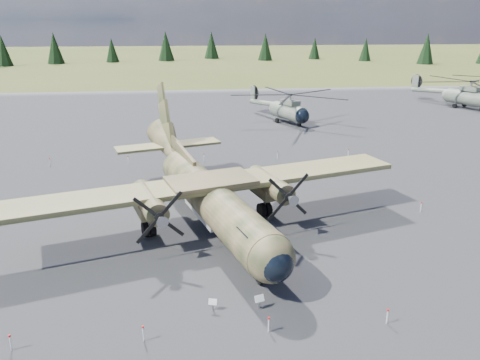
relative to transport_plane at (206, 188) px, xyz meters
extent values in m
plane|color=brown|center=(0.40, 0.19, -2.76)|extent=(500.00, 500.00, 0.00)
cube|color=#595A5E|center=(0.40, 10.19, -2.76)|extent=(120.00, 120.00, 0.04)
cylinder|color=#333C20|center=(0.44, -1.49, -0.46)|extent=(7.81, 18.08, 2.80)
sphere|color=#333C20|center=(3.00, -10.13, -0.46)|extent=(3.42, 3.42, 2.75)
sphere|color=black|center=(3.16, -10.65, -0.51)|extent=(2.51, 2.51, 2.02)
cube|color=black|center=(2.55, -8.59, 0.29)|extent=(2.38, 2.11, 0.55)
cone|color=#333C20|center=(-2.92, 9.84, 0.59)|extent=(4.59, 7.38, 4.22)
cube|color=#96999B|center=(0.16, -0.53, -1.61)|extent=(3.53, 6.30, 0.50)
cube|color=#2F3A1E|center=(0.30, -1.01, 0.69)|extent=(28.81, 11.52, 0.35)
cube|color=#333C20|center=(0.30, -1.01, 0.91)|extent=(6.79, 5.16, 0.35)
cylinder|color=#333C20|center=(-3.94, -2.58, 0.14)|extent=(2.92, 5.42, 1.50)
cube|color=#333C20|center=(-4.16, -1.81, -0.51)|extent=(2.41, 3.69, 0.80)
cone|color=gray|center=(-3.01, -5.70, 0.14)|extent=(0.99, 1.08, 0.76)
cylinder|color=black|center=(-4.16, -1.81, -2.21)|extent=(1.16, 1.31, 1.10)
cylinder|color=#333C20|center=(4.70, -0.01, 0.14)|extent=(2.92, 5.42, 1.50)
cube|color=#333C20|center=(4.48, 0.76, -0.51)|extent=(2.41, 3.69, 0.80)
cone|color=gray|center=(5.63, -3.13, 0.14)|extent=(0.99, 1.08, 0.76)
cylinder|color=black|center=(4.48, 0.76, -2.21)|extent=(1.16, 1.31, 1.10)
cube|color=#333C20|center=(-1.84, 6.19, 1.19)|extent=(2.42, 7.33, 1.68)
cube|color=#2F3A1E|center=(-3.06, 10.32, 0.64)|extent=(9.84, 4.85, 0.22)
cylinder|color=gray|center=(2.66, -8.97, -1.49)|extent=(0.17, 0.17, 0.90)
cylinder|color=black|center=(2.66, -8.97, -2.21)|extent=(0.60, 1.00, 0.94)
cylinder|color=gray|center=(13.41, 34.18, -1.07)|extent=(4.66, 6.95, 2.29)
sphere|color=black|center=(14.69, 31.15, -1.12)|extent=(2.76, 2.76, 2.10)
sphere|color=gray|center=(12.13, 37.21, -1.07)|extent=(2.76, 2.76, 2.10)
cube|color=gray|center=(13.55, 33.84, 0.39)|extent=(2.57, 3.30, 0.69)
cylinder|color=gray|center=(13.55, 33.84, 1.08)|extent=(0.43, 0.43, 0.91)
cylinder|color=gray|center=(10.80, 40.37, -0.75)|extent=(3.74, 7.49, 1.31)
cube|color=gray|center=(9.47, 43.53, 0.39)|extent=(0.68, 1.26, 2.19)
cylinder|color=black|center=(9.76, 43.66, 0.39)|extent=(0.97, 2.21, 2.38)
cylinder|color=black|center=(14.48, 31.65, -2.40)|extent=(0.48, 0.67, 0.62)
cylinder|color=black|center=(11.85, 34.71, -2.40)|extent=(0.54, 0.78, 0.73)
cylinder|color=gray|center=(11.85, 34.71, -1.92)|extent=(0.17, 0.17, 1.33)
cylinder|color=black|center=(14.12, 35.67, -2.40)|extent=(0.54, 0.78, 0.73)
cylinder|color=gray|center=(14.12, 35.67, -1.92)|extent=(0.17, 0.17, 1.33)
cylinder|color=gray|center=(46.16, 42.71, -0.93)|extent=(5.20, 7.52, 2.48)
sphere|color=gray|center=(44.69, 45.96, -0.93)|extent=(3.02, 3.02, 2.28)
cube|color=gray|center=(46.32, 42.35, 0.65)|extent=(2.84, 3.58, 0.74)
cylinder|color=gray|center=(46.32, 42.35, 1.40)|extent=(0.47, 0.47, 0.99)
cylinder|color=gray|center=(43.16, 49.34, -0.58)|extent=(4.24, 8.05, 1.42)
cube|color=gray|center=(41.63, 52.73, 0.65)|extent=(0.77, 1.35, 2.38)
cylinder|color=black|center=(41.94, 52.87, 0.65)|extent=(1.12, 2.37, 2.58)
cylinder|color=black|center=(44.45, 43.24, -2.37)|extent=(0.60, 0.84, 0.79)
cylinder|color=gray|center=(44.45, 43.24, -1.85)|extent=(0.18, 0.18, 1.44)
cylinder|color=black|center=(46.89, 44.34, -2.37)|extent=(0.60, 0.84, 0.79)
cylinder|color=gray|center=(46.89, 44.34, -1.85)|extent=(0.18, 0.18, 1.44)
cube|color=gray|center=(-0.20, -11.18, -2.49)|extent=(0.10, 0.10, 0.54)
cube|color=white|center=(-0.20, -11.23, -2.23)|extent=(0.47, 0.29, 0.31)
cube|color=gray|center=(2.25, -11.27, -2.45)|extent=(0.11, 0.11, 0.63)
cube|color=white|center=(2.25, -11.33, -2.14)|extent=(0.55, 0.36, 0.36)
cylinder|color=white|center=(-9.60, -13.31, -2.36)|extent=(0.07, 0.07, 0.80)
cylinder|color=#B01213|center=(-9.60, -13.31, -1.96)|extent=(0.12, 0.12, 0.10)
cylinder|color=white|center=(-3.60, -13.31, -2.36)|extent=(0.07, 0.07, 0.80)
cylinder|color=#B01213|center=(-3.60, -13.31, -1.96)|extent=(0.12, 0.12, 0.10)
cylinder|color=white|center=(2.40, -13.31, -2.36)|extent=(0.07, 0.07, 0.80)
cylinder|color=#B01213|center=(2.40, -13.31, -1.96)|extent=(0.12, 0.12, 0.10)
cylinder|color=white|center=(8.40, -13.31, -2.36)|extent=(0.07, 0.07, 0.80)
cylinder|color=#B01213|center=(8.40, -13.31, -1.96)|extent=(0.12, 0.12, 0.10)
cylinder|color=white|center=(-15.60, 16.19, -2.36)|extent=(0.07, 0.07, 0.80)
cylinder|color=#B01213|center=(-15.60, 16.19, -1.96)|extent=(0.12, 0.12, 0.10)
cylinder|color=white|center=(-7.60, 16.19, -2.36)|extent=(0.07, 0.07, 0.80)
cylinder|color=#B01213|center=(-7.60, 16.19, -1.96)|extent=(0.12, 0.12, 0.10)
cylinder|color=white|center=(0.40, 16.19, -2.36)|extent=(0.07, 0.07, 0.80)
cylinder|color=#B01213|center=(0.40, 16.19, -1.96)|extent=(0.12, 0.12, 0.10)
cylinder|color=white|center=(8.40, 16.19, -2.36)|extent=(0.07, 0.07, 0.80)
cylinder|color=#B01213|center=(8.40, 16.19, -1.96)|extent=(0.12, 0.12, 0.10)
cylinder|color=white|center=(16.40, 16.19, -2.36)|extent=(0.07, 0.07, 0.80)
cylinder|color=#B01213|center=(16.40, 16.19, -1.96)|extent=(0.12, 0.12, 0.10)
cylinder|color=white|center=(16.90, 0.19, -2.36)|extent=(0.07, 0.07, 0.80)
cylinder|color=#B01213|center=(16.90, 0.19, -1.96)|extent=(0.12, 0.12, 0.10)
cone|color=black|center=(80.26, 124.53, 2.35)|extent=(5.72, 5.72, 10.22)
cone|color=black|center=(64.17, 138.70, 1.37)|extent=(4.63, 4.63, 8.27)
cone|color=black|center=(48.04, 149.59, 1.25)|extent=(4.49, 4.49, 8.03)
cone|color=black|center=(28.20, 145.59, 2.07)|extent=(5.41, 5.41, 9.66)
cone|color=black|center=(8.79, 156.48, 2.29)|extent=(5.66, 5.66, 10.10)
cone|color=black|center=(-8.42, 147.85, 2.51)|extent=(5.90, 5.90, 10.54)
cone|color=black|center=(-27.33, 143.89, 1.41)|extent=(4.67, 4.67, 8.34)
cone|color=black|center=(-45.87, 139.77, 2.45)|extent=(5.84, 5.84, 10.44)
cone|color=black|center=(-60.34, 132.65, 2.15)|extent=(5.51, 5.51, 9.84)
camera|label=1|loc=(-1.11, -32.20, 11.70)|focal=35.00mm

